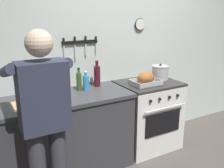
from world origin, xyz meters
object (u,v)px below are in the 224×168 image
roasting_pan (146,79)px  bottle_cooking_oil (28,88)px  cutting_board (32,104)px  bottle_dish_soap (86,83)px  bottle_hot_sauce (49,85)px  bottle_olive_oil (79,81)px  stove (147,115)px  bottle_soy_sauce (33,90)px  person_cook (44,118)px  bottle_wine_red (97,76)px  stock_pot (160,72)px

roasting_pan → bottle_cooking_oil: bottle_cooking_oil is taller
cutting_board → bottle_dish_soap: bearing=13.9°
bottle_hot_sauce → bottle_cooking_oil: bearing=-147.5°
bottle_olive_oil → stove: bearing=-7.7°
bottle_soy_sauce → bottle_olive_oil: bearing=-1.2°
roasting_pan → cutting_board: bearing=-179.9°
person_cook → stove: bearing=-69.7°
bottle_olive_oil → bottle_soy_sauce: bearing=178.8°
cutting_board → bottle_wine_red: size_ratio=1.14×
roasting_pan → bottle_hot_sauce: bearing=163.4°
stove → bottle_wine_red: (-0.65, 0.17, 0.58)m
bottle_wine_red → roasting_pan: bearing=-25.1°
bottle_wine_red → bottle_soy_sauce: size_ratio=1.66×
person_cook → bottle_soy_sauce: 0.72m
person_cook → stock_pot: 1.83m
stove → bottle_dish_soap: 1.00m
bottle_cooking_oil → bottle_dish_soap: bearing=-0.6°
person_cook → bottle_hot_sauce: bearing=-19.3°
person_cook → bottle_wine_red: (0.85, 0.75, 0.08)m
bottle_hot_sauce → bottle_cooking_oil: (-0.26, -0.16, 0.05)m
person_cook → stock_pot: bearing=-70.8°
stock_pot → bottle_dish_soap: 1.06m
bottle_soy_sauce → bottle_cooking_oil: bottle_cooking_oil is taller
stock_pot → bottle_soy_sauce: stock_pot is taller
bottle_hot_sauce → stove: bearing=-11.4°
bottle_wine_red → bottle_hot_sauce: bearing=172.3°
stove → cutting_board: (-1.49, -0.09, 0.46)m
stove → cutting_board: cutting_board is taller
stove → roasting_pan: (-0.11, -0.08, 0.52)m
person_cook → roasting_pan: (1.39, 0.50, 0.02)m
person_cook → bottle_wine_red: size_ratio=5.27×
stock_pot → bottle_dish_soap: bottle_dish_soap is taller
stock_pot → bottle_olive_oil: size_ratio=0.84×
bottle_hot_sauce → bottle_wine_red: bearing=-7.7°
person_cook → bottle_olive_oil: 0.92m
stove → bottle_dish_soap: bottle_dish_soap is taller
bottle_soy_sauce → bottle_dish_soap: bottle_dish_soap is taller
stove → person_cook: (-1.50, -0.58, 0.50)m
stove → stock_pot: bearing=12.4°
stock_pot → bottle_soy_sauce: size_ratio=1.16×
stock_pot → bottle_soy_sauce: (-1.64, 0.08, -0.01)m
bottle_wine_red → stock_pot: bearing=-7.8°
bottle_cooking_oil → roasting_pan: bearing=-7.0°
person_cook → bottle_hot_sauce: 0.87m
stove → bottle_wine_red: 0.89m
person_cook → bottle_cooking_oil: (0.02, 0.66, 0.07)m
roasting_pan → bottle_soy_sauce: bottle_soy_sauce is taller
stove → bottle_soy_sauce: 1.52m
person_cook → cutting_board: person_cook is taller
bottle_soy_sauce → bottle_cooking_oil: 0.09m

